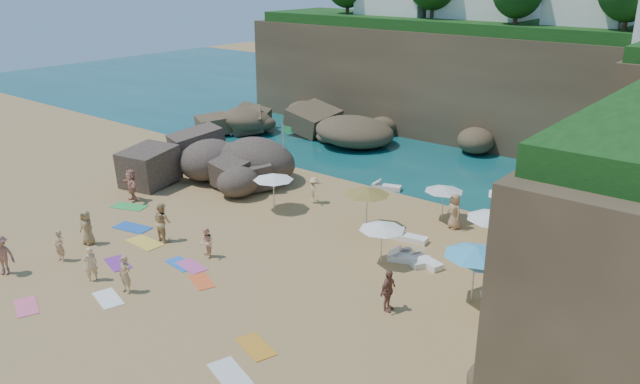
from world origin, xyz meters
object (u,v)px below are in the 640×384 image
Objects in this scene: lounger_0 at (409,259)px; person_stand_6 at (91,264)px; flag_pole at (285,146)px; person_stand_5 at (232,165)px; parasol_0 at (273,177)px; person_stand_0 at (60,246)px; person_stand_2 at (314,190)px; person_stand_1 at (162,222)px; rock_outcrop at (208,182)px; person_stand_3 at (388,291)px; person_stand_4 at (454,211)px; parasol_2 at (494,215)px; parasol_1 at (515,192)px.

lounger_0 is 13.77m from person_stand_6.
flag_pole is 3.99m from person_stand_5.
parasol_0 is 11.19m from person_stand_0.
parasol_0 is at bearing 67.39° from person_stand_0.
person_stand_2 is at bearing 64.68° from parasol_0.
person_stand_5 is (-4.59, 8.91, -0.24)m from person_stand_1.
rock_outcrop is 17.97m from person_stand_3.
parasol_0 reaches higher than person_stand_5.
person_stand_6 is (5.90, -11.63, 0.76)m from rock_outcrop.
person_stand_3 reaches higher than person_stand_2.
person_stand_4 is at bearing 11.24° from rock_outcrop.
rock_outcrop is 3.36× the size of parasol_0.
parasol_0 is 1.29× the size of person_stand_3.
lounger_0 is at bearing -135.63° from parasol_2.
person_stand_6 is (-11.92, -15.61, -1.52)m from parasol_1.
person_stand_0 is 0.80× the size of person_stand_4.
parasol_1 is 6.53m from lounger_0.
person_stand_3 reaches higher than person_stand_0.
flag_pole is 14.57m from person_stand_0.
parasol_2 is at bearing -8.12° from flag_pole.
parasol_0 is 1.17× the size of lounger_0.
parasol_2 reaches higher than person_stand_1.
person_stand_5 is at bearing -149.37° from person_stand_4.
person_stand_5 is (-14.85, -1.27, -0.20)m from person_stand_4.
parasol_1 is (11.47, 4.80, 0.39)m from parasol_0.
person_stand_2 is at bearing -165.91° from parasol_1.
flag_pole is at bearing 20.17° from person_stand_5.
parasol_1 reaches higher than lounger_0.
person_stand_2 is at bearing 137.77° from lounger_0.
person_stand_2 is (3.61, -1.63, -1.59)m from flag_pole.
person_stand_5 is (-7.04, 0.39, -0.02)m from person_stand_2.
flag_pole is 1.98× the size of person_stand_4.
person_stand_0 is (3.16, -11.48, 0.74)m from rock_outcrop.
person_stand_5 is (-15.07, 3.45, 0.58)m from lounger_0.
person_stand_3 is (9.60, -7.20, 0.10)m from person_stand_2.
lounger_0 is 15.68m from person_stand_0.
lounger_0 is 1.01× the size of person_stand_4.
lounger_0 is 15.47m from person_stand_5.
parasol_2 reaches higher than person_stand_5.
rock_outcrop is 15.51m from person_stand_4.
parasol_0 is 0.89× the size of parasol_2.
person_stand_1 is 14.45m from person_stand_4.
person_stand_1 is (1.15, -10.15, -1.37)m from flag_pole.
parasol_0 reaches higher than rock_outcrop.
lounger_0 is at bearing -6.29° from rock_outcrop.
parasol_0 is 11.89m from parasol_2.
rock_outcrop is 13.07m from person_stand_6.
flag_pole is at bearing -175.97° from parasol_1.
person_stand_1 is 1.26× the size of person_stand_6.
lounger_0 is at bearing -170.34° from person_stand_2.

